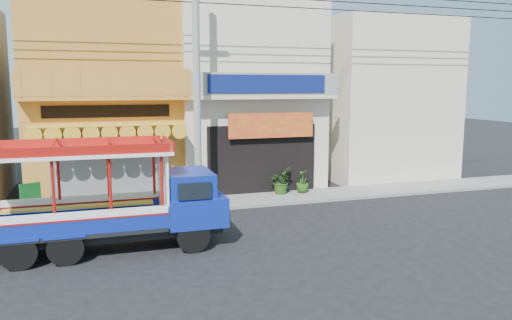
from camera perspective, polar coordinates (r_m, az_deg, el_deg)
The scene contains 11 objects.
ground at distance 15.48m, azimuth -0.37°, elevation -8.32°, with size 90.00×90.00×0.00m, color black.
sidewalk at distance 19.19m, azimuth -4.02°, elevation -4.84°, with size 30.00×2.00×0.12m, color slate.
shophouse_left at distance 22.09m, azimuth -16.90°, elevation 7.17°, with size 6.00×7.50×8.24m.
shophouse_right at distance 23.03m, azimuth -1.68°, elevation 7.56°, with size 6.00×6.75×8.24m.
party_pilaster at distance 19.30m, azimuth -7.67°, elevation 7.00°, with size 0.35×0.30×8.00m, color beige.
filler_building_right at distance 25.93m, azimuth 13.41°, elevation 6.76°, with size 6.00×6.00×7.60m, color beige.
utility_pole at distance 17.81m, azimuth -6.33°, elevation 10.23°, with size 28.00×0.26×9.00m.
songthaew_truck at distance 14.13m, azimuth -14.79°, elevation -4.14°, with size 6.49×2.23×3.02m.
green_sign at distance 18.87m, azimuth -24.34°, elevation -4.25°, with size 0.66×0.53×1.06m.
potted_plant_a at distance 20.32m, azimuth 2.79°, elevation -2.40°, with size 0.94×0.82×1.05m, color #254D16.
potted_plant_c at distance 20.56m, azimuth 5.33°, elevation -2.42°, with size 0.54×0.54×0.96m, color #254D16.
Camera 1 is at (-4.51, -14.12, 4.48)m, focal length 35.00 mm.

